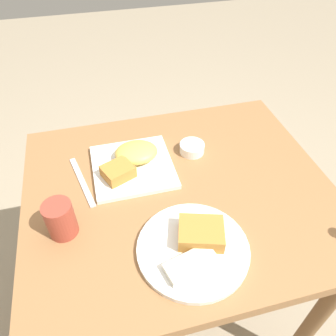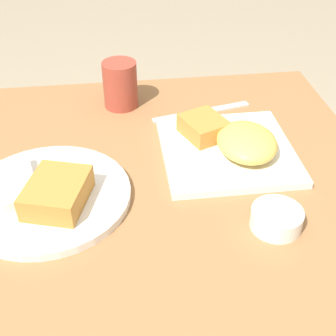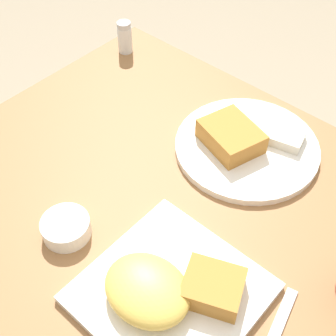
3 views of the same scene
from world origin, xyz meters
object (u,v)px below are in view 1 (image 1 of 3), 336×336
(plate_square_near, at_px, (132,162))
(butter_knife, at_px, (82,181))
(plate_oval_far, at_px, (195,246))
(sauce_ramekin, at_px, (192,148))
(coffee_mug, at_px, (60,219))

(plate_square_near, relative_size, butter_knife, 1.11)
(plate_oval_far, relative_size, sauce_ramekin, 3.44)
(plate_oval_far, bearing_deg, sauce_ramekin, -106.39)
(plate_oval_far, bearing_deg, plate_square_near, -73.86)
(plate_oval_far, height_order, butter_knife, plate_oval_far)
(plate_square_near, distance_m, plate_oval_far, 0.34)
(plate_oval_far, height_order, sauce_ramekin, plate_oval_far)
(plate_oval_far, bearing_deg, coffee_mug, -23.80)
(plate_oval_far, relative_size, butter_knife, 1.26)
(plate_oval_far, xyz_separation_m, butter_knife, (0.25, -0.30, -0.01))
(plate_square_near, bearing_deg, sauce_ramekin, -173.26)
(plate_oval_far, distance_m, coffee_mug, 0.33)
(plate_square_near, bearing_deg, butter_knife, 9.33)
(plate_oval_far, xyz_separation_m, coffee_mug, (0.30, -0.13, 0.03))
(plate_square_near, xyz_separation_m, coffee_mug, (0.21, 0.19, 0.03))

